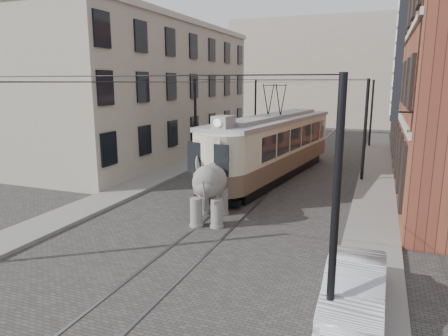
% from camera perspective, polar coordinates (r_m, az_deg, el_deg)
% --- Properties ---
extents(ground, '(120.00, 120.00, 0.00)m').
position_cam_1_polar(ground, '(20.57, 3.26, -4.43)').
color(ground, '#413E3C').
extents(tram_rails, '(1.54, 80.00, 0.02)m').
position_cam_1_polar(tram_rails, '(20.57, 3.26, -4.40)').
color(tram_rails, slate).
rests_on(tram_rails, ground).
extents(sidewalk_right, '(2.00, 60.00, 0.15)m').
position_cam_1_polar(sidewalk_right, '(19.67, 20.23, -5.72)').
color(sidewalk_right, slate).
rests_on(sidewalk_right, ground).
extents(sidewalk_left, '(2.00, 60.00, 0.15)m').
position_cam_1_polar(sidewalk_left, '(23.29, -12.17, -2.54)').
color(sidewalk_left, slate).
rests_on(sidewalk_left, ground).
extents(stucco_building, '(7.00, 24.00, 10.00)m').
position_cam_1_polar(stucco_building, '(33.45, -9.67, 10.43)').
color(stucco_building, gray).
rests_on(stucco_building, ground).
extents(distant_block, '(28.00, 10.00, 14.00)m').
position_cam_1_polar(distant_block, '(59.13, 15.57, 12.70)').
color(distant_block, gray).
rests_on(distant_block, ground).
extents(catenary, '(11.00, 30.20, 6.00)m').
position_cam_1_polar(catenary, '(24.76, 6.45, 5.40)').
color(catenary, black).
rests_on(catenary, ground).
extents(tram, '(4.88, 14.55, 5.67)m').
position_cam_1_polar(tram, '(25.02, 6.99, 5.07)').
color(tram, '#BFBB9A').
rests_on(tram, ground).
extents(elephant, '(3.33, 4.77, 2.66)m').
position_cam_1_polar(elephant, '(17.21, -2.00, -3.10)').
color(elephant, slate).
rests_on(elephant, ground).
extents(parked_car, '(1.47, 4.15, 1.37)m').
position_cam_1_polar(parked_car, '(11.22, 17.78, -15.78)').
color(parked_car, '#AFAFB4').
rests_on(parked_car, ground).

